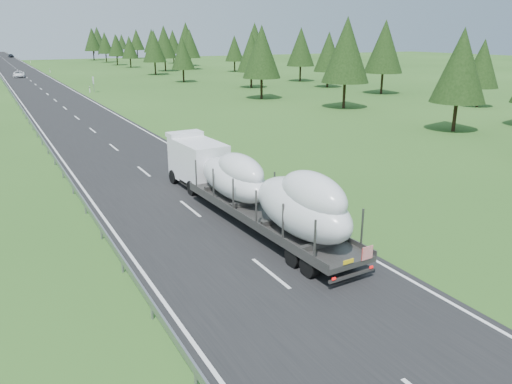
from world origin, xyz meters
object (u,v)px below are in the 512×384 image
highway_sign (93,81)px  boat_truck (250,185)px  distant_van (19,74)px  distant_car_dark (11,56)px

highway_sign → boat_truck: (-5.17, -65.44, 0.24)m
distant_van → boat_truck: bearing=-82.2°
highway_sign → boat_truck: bearing=-94.5°
boat_truck → distant_car_dark: bearing=89.6°
boat_truck → distant_car_dark: boat_truck is taller
boat_truck → distant_van: 103.97m
distant_van → distant_car_dark: distant_car_dark is taller
highway_sign → distant_van: bearing=102.6°
distant_car_dark → distant_van: bearing=-98.2°
highway_sign → distant_car_dark: 146.05m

